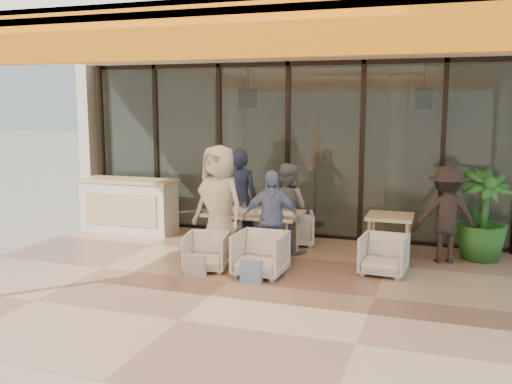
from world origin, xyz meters
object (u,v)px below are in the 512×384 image
side_table (390,222)px  potted_palm (483,216)px  chair_near_left (207,250)px  chair_near_right (260,252)px  diner_navy (239,199)px  diner_cream (219,204)px  dining_table (254,215)px  host_counter (129,205)px  chair_far_right (295,227)px  chair_far_left (249,223)px  side_chair (384,253)px  diner_periwinkle (271,219)px  diner_grey (287,208)px  standing_woman (446,215)px

side_table → potted_palm: 1.46m
chair_near_left → chair_near_right: size_ratio=0.89×
diner_navy → diner_cream: (0.00, -0.90, 0.06)m
dining_table → host_counter: bearing=162.7°
diner_navy → side_table: diner_navy is taller
host_counter → chair_near_left: bearing=-37.2°
chair_far_right → side_table: (1.67, -0.53, 0.31)m
potted_palm → diner_navy: bearing=-172.7°
chair_near_left → diner_navy: 1.50m
diner_navy → potted_palm: size_ratio=1.18×
diner_navy → potted_palm: bearing=177.6°
dining_table → chair_far_left: bearing=113.6°
side_chair → chair_far_right: bearing=146.6°
diner_periwinkle → chair_far_left: bearing=107.8°
dining_table → chair_near_right: (0.43, -0.96, -0.33)m
chair_far_left → side_chair: chair_far_left is taller
host_counter → chair_near_left: size_ratio=2.92×
chair_far_right → diner_cream: bearing=42.1°
diner_cream → diner_grey: bearing=65.6°
diner_grey → potted_palm: (3.03, 0.49, -0.03)m
chair_near_left → diner_navy: (0.00, 1.40, 0.54)m
chair_far_left → diner_navy: 0.72m
potted_palm → chair_near_left: bearing=-153.9°
host_counter → potted_palm: potted_palm is taller
diner_cream → diner_periwinkle: (0.84, 0.00, -0.18)m
chair_near_right → diner_navy: (-0.84, 1.40, 0.50)m
diner_navy → side_chair: (2.51, -0.78, -0.53)m
chair_near_left → side_table: side_table is taller
dining_table → standing_woman: bearing=11.7°
host_counter → chair_far_right: host_counter is taller
diner_navy → diner_periwinkle: size_ratio=1.16×
chair_far_left → side_chair: 2.82m
chair_near_left → diner_grey: 1.69m
chair_near_right → diner_periwinkle: 0.63m
dining_table → diner_cream: 0.66m
diner_grey → standing_woman: (2.48, 0.16, 0.01)m
side_table → diner_navy: bearing=179.3°
chair_far_left → diner_grey: bearing=156.9°
diner_grey → chair_far_right: bearing=-68.2°
host_counter → chair_near_left: 3.05m
chair_far_left → standing_woman: (3.32, -0.34, 0.43)m
chair_near_left → potted_palm: 4.33m
host_counter → diner_grey: 3.30m
chair_far_right → side_table: size_ratio=0.88×
diner_periwinkle → side_chair: size_ratio=2.25×
chair_near_left → diner_grey: bearing=48.2°
chair_near_left → host_counter: bearing=131.9°
chair_far_left → side_table: size_ratio=0.89×
side_table → chair_near_right: bearing=-140.6°
chair_near_left → standing_woman: size_ratio=0.42×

